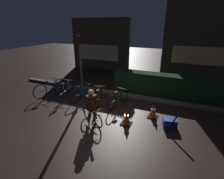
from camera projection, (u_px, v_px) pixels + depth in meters
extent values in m
plane|color=black|center=(101.00, 116.00, 6.35)|extent=(40.00, 40.00, 0.00)
cube|color=#56544F|center=(121.00, 94.00, 8.22)|extent=(12.00, 0.24, 0.12)
cube|color=black|center=(163.00, 85.00, 8.16)|extent=(4.80, 0.70, 1.01)
cube|color=#42382D|center=(100.00, 44.00, 12.48)|extent=(4.39, 0.50, 3.67)
cube|color=#BFCC8C|center=(99.00, 53.00, 12.45)|extent=(3.08, 0.04, 1.10)
cube|color=#42382D|center=(201.00, 39.00, 10.43)|extent=(4.45, 0.50, 4.70)
cube|color=#F2D172|center=(198.00, 56.00, 10.55)|extent=(3.11, 0.04, 1.10)
cylinder|color=#2D2D33|center=(81.00, 69.00, 7.45)|extent=(0.10, 0.10, 2.80)
torus|color=black|center=(59.00, 86.00, 8.51)|extent=(0.21, 0.69, 0.70)
torus|color=black|center=(40.00, 92.00, 7.74)|extent=(0.21, 0.69, 0.70)
cylinder|color=#19479E|center=(50.00, 88.00, 8.13)|extent=(0.29, 1.02, 0.04)
cylinder|color=#19479E|center=(46.00, 86.00, 7.92)|extent=(0.03, 0.03, 0.39)
cube|color=black|center=(46.00, 82.00, 7.85)|extent=(0.15, 0.22, 0.05)
cylinder|color=#19479E|center=(55.00, 83.00, 8.26)|extent=(0.03, 0.03, 0.44)
cylinder|color=#19479E|center=(54.00, 78.00, 8.18)|extent=(0.45, 0.14, 0.02)
torus|color=black|center=(71.00, 87.00, 8.34)|extent=(0.17, 0.69, 0.69)
torus|color=black|center=(60.00, 95.00, 7.39)|extent=(0.17, 0.69, 0.69)
cylinder|color=silver|center=(66.00, 91.00, 7.87)|extent=(0.23, 1.03, 0.04)
cylinder|color=silver|center=(63.00, 88.00, 7.63)|extent=(0.03, 0.03, 0.39)
cube|color=black|center=(63.00, 84.00, 7.56)|extent=(0.13, 0.21, 0.05)
cylinder|color=silver|center=(68.00, 84.00, 8.05)|extent=(0.03, 0.03, 0.44)
cylinder|color=silver|center=(68.00, 80.00, 7.97)|extent=(0.46, 0.11, 0.02)
torus|color=black|center=(91.00, 90.00, 7.99)|extent=(0.24, 0.61, 0.63)
torus|color=black|center=(75.00, 96.00, 7.34)|extent=(0.24, 0.61, 0.63)
cylinder|color=#19479E|center=(84.00, 93.00, 7.66)|extent=(0.33, 0.90, 0.04)
cylinder|color=#19479E|center=(80.00, 91.00, 7.48)|extent=(0.03, 0.03, 0.35)
cube|color=black|center=(80.00, 87.00, 7.42)|extent=(0.16, 0.22, 0.05)
cylinder|color=#19479E|center=(88.00, 88.00, 7.77)|extent=(0.03, 0.03, 0.40)
cylinder|color=#19479E|center=(88.00, 84.00, 7.70)|extent=(0.44, 0.17, 0.02)
torus|color=black|center=(100.00, 93.00, 7.69)|extent=(0.24, 0.62, 0.64)
torus|color=black|center=(97.00, 102.00, 6.81)|extent=(0.24, 0.62, 0.64)
cylinder|color=gold|center=(99.00, 97.00, 7.25)|extent=(0.33, 0.91, 0.04)
cylinder|color=gold|center=(98.00, 95.00, 7.03)|extent=(0.03, 0.03, 0.36)
cube|color=black|center=(98.00, 91.00, 6.97)|extent=(0.16, 0.22, 0.05)
cylinder|color=gold|center=(99.00, 90.00, 7.42)|extent=(0.03, 0.03, 0.40)
cylinder|color=gold|center=(99.00, 86.00, 7.35)|extent=(0.44, 0.17, 0.02)
torus|color=black|center=(124.00, 95.00, 7.43)|extent=(0.17, 0.62, 0.63)
torus|color=black|center=(112.00, 103.00, 6.72)|extent=(0.17, 0.62, 0.63)
cylinder|color=#236B38|center=(118.00, 99.00, 7.08)|extent=(0.23, 0.92, 0.04)
cylinder|color=#236B38|center=(116.00, 96.00, 6.89)|extent=(0.03, 0.03, 0.35)
cube|color=black|center=(116.00, 92.00, 6.83)|extent=(0.14, 0.22, 0.05)
cylinder|color=#236B38|center=(122.00, 93.00, 7.20)|extent=(0.03, 0.03, 0.39)
cylinder|color=#236B38|center=(122.00, 88.00, 7.13)|extent=(0.46, 0.12, 0.02)
cube|color=black|center=(126.00, 123.00, 5.88)|extent=(0.36, 0.36, 0.03)
cone|color=#EA560F|center=(126.00, 117.00, 5.78)|extent=(0.26, 0.26, 0.51)
cylinder|color=white|center=(126.00, 116.00, 5.77)|extent=(0.16, 0.16, 0.05)
cube|color=black|center=(153.00, 117.00, 6.31)|extent=(0.36, 0.36, 0.03)
cone|color=#EA560F|center=(153.00, 110.00, 6.21)|extent=(0.26, 0.26, 0.51)
cylinder|color=white|center=(153.00, 110.00, 6.20)|extent=(0.16, 0.16, 0.05)
cube|color=#193DB7|center=(170.00, 123.00, 5.65)|extent=(0.50, 0.41, 0.30)
torus|color=black|center=(98.00, 121.00, 5.60)|extent=(0.45, 0.26, 0.48)
torus|color=black|center=(87.00, 113.00, 6.11)|extent=(0.45, 0.26, 0.48)
cylinder|color=gold|center=(92.00, 117.00, 5.85)|extent=(0.64, 0.36, 0.04)
cylinder|color=gold|center=(90.00, 112.00, 5.89)|extent=(0.03, 0.03, 0.26)
cube|color=black|center=(90.00, 109.00, 5.85)|extent=(0.22, 0.18, 0.05)
cylinder|color=gold|center=(95.00, 115.00, 5.66)|extent=(0.03, 0.03, 0.30)
cylinder|color=gold|center=(95.00, 111.00, 5.61)|extent=(0.23, 0.42, 0.02)
cylinder|color=navy|center=(94.00, 114.00, 5.90)|extent=(0.19, 0.24, 0.42)
cylinder|color=navy|center=(89.00, 116.00, 5.79)|extent=(0.19, 0.24, 0.42)
cube|color=#512319|center=(91.00, 102.00, 5.69)|extent=(0.38, 0.40, 0.54)
sphere|color=tan|center=(91.00, 92.00, 5.54)|extent=(0.20, 0.20, 0.20)
cylinder|color=#512319|center=(97.00, 101.00, 5.65)|extent=(0.39, 0.25, 0.29)
cylinder|color=#512319|center=(90.00, 103.00, 5.48)|extent=(0.39, 0.25, 0.29)
ellipsoid|color=brown|center=(95.00, 101.00, 5.86)|extent=(0.36, 0.29, 0.24)
cylinder|color=black|center=(174.00, 121.00, 5.31)|extent=(0.39, 0.33, 0.76)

